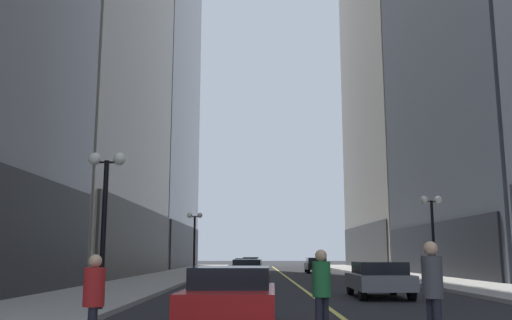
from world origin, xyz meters
TOP-DOWN VIEW (x-y plane):
  - ground_plane at (0.00, 35.00)m, footprint 200.00×200.00m
  - sidewalk_left at (-8.25, 35.00)m, footprint 4.50×78.00m
  - sidewalk_right at (8.25, 35.00)m, footprint 4.50×78.00m
  - lane_centre_stripe at (0.00, 35.00)m, footprint 0.16×70.00m
  - car_red at (-2.74, 6.94)m, footprint 2.05×4.31m
  - car_grey at (2.40, 15.50)m, footprint 2.04×4.17m
  - car_navy at (-2.66, 25.56)m, footprint 1.92×4.67m
  - car_maroon at (-2.85, 35.32)m, footprint 2.00×4.39m
  - car_black at (3.07, 43.38)m, footprint 1.84×4.63m
  - car_green at (-2.72, 51.66)m, footprint 1.85×4.22m
  - pedestrian_in_red_jacket at (-4.80, 3.54)m, footprint 0.41×0.41m
  - pedestrian_with_orange_bag at (0.73, 3.84)m, footprint 0.43×0.43m
  - pedestrian_in_green_parka at (-0.98, 4.96)m, footprint 0.48×0.48m
  - street_lamp_left_near at (-6.40, 9.74)m, footprint 1.06×0.36m
  - street_lamp_left_far at (-6.40, 32.24)m, footprint 1.06×0.36m
  - street_lamp_right_mid at (6.40, 21.32)m, footprint 1.06×0.36m

SIDE VIEW (x-z plane):
  - ground_plane at x=0.00m, z-range 0.00..0.00m
  - lane_centre_stripe at x=0.00m, z-range 0.00..0.01m
  - sidewalk_left at x=-8.25m, z-range 0.00..0.15m
  - sidewalk_right at x=8.25m, z-range 0.00..0.15m
  - car_green at x=-2.72m, z-range 0.06..1.38m
  - car_maroon at x=-2.85m, z-range 0.06..1.38m
  - car_navy at x=-2.66m, z-range 0.06..1.38m
  - car_grey at x=2.40m, z-range 0.06..1.38m
  - car_red at x=-2.74m, z-range 0.06..1.38m
  - car_black at x=3.07m, z-range 0.06..1.38m
  - pedestrian_in_red_jacket at x=-4.80m, z-range 0.13..1.72m
  - pedestrian_in_green_parka at x=-0.98m, z-range 0.14..1.82m
  - pedestrian_with_orange_bag at x=0.73m, z-range 0.16..1.97m
  - street_lamp_left_near at x=-6.40m, z-range 1.04..5.47m
  - street_lamp_left_far at x=-6.40m, z-range 1.04..5.47m
  - street_lamp_right_mid at x=6.40m, z-range 1.04..5.47m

